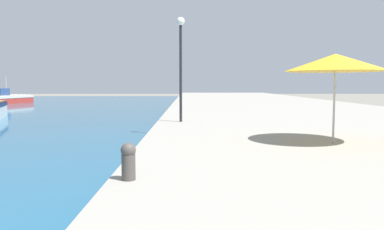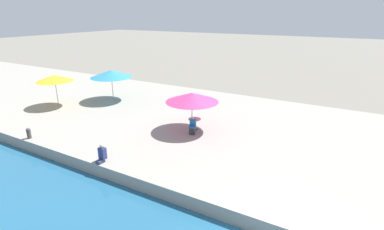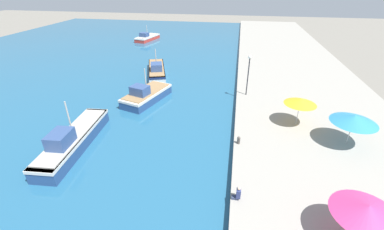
{
  "view_description": "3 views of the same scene",
  "coord_description": "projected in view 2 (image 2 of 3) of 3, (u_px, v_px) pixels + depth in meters",
  "views": [
    {
      "loc": [
        1.41,
        8.58,
        2.35
      ],
      "look_at": [
        1.5,
        18.97,
        1.49
      ],
      "focal_mm": 35.0,
      "sensor_mm": 36.0,
      "label": 1
    },
    {
      "loc": [
        -9.06,
        -1.69,
        7.85
      ],
      "look_at": [
        6.4,
        7.21,
        1.69
      ],
      "focal_mm": 28.0,
      "sensor_mm": 36.0,
      "label": 2
    },
    {
      "loc": [
        -0.34,
        -2.68,
        12.64
      ],
      "look_at": [
        -4.0,
        18.0,
        1.29
      ],
      "focal_mm": 24.0,
      "sensor_mm": 36.0,
      "label": 3
    }
  ],
  "objects": [
    {
      "name": "cafe_umbrella_striped",
      "position": [
        55.0,
        78.0,
        23.35
      ],
      "size": [
        2.8,
        2.8,
        2.51
      ],
      "color": "#B7B7B7",
      "rests_on": "quay_promenade"
    },
    {
      "name": "person_at_quay",
      "position": [
        102.0,
        154.0,
        14.97
      ],
      "size": [
        0.52,
        0.36,
        0.96
      ],
      "color": "#333D5B",
      "rests_on": "quay_promenade"
    },
    {
      "name": "cafe_chair_left",
      "position": [
        192.0,
        129.0,
        18.43
      ],
      "size": [
        0.53,
        0.51,
        0.91
      ],
      "rotation": [
        0.0,
        0.0,
        1.89
      ],
      "color": "#2D2D33",
      "rests_on": "quay_promenade"
    },
    {
      "name": "cafe_umbrella_white",
      "position": [
        111.0,
        74.0,
        24.95
      ],
      "size": [
        3.45,
        3.45,
        2.58
      ],
      "color": "#B7B7B7",
      "rests_on": "quay_promenade"
    },
    {
      "name": "cafe_table",
      "position": [
        195.0,
        122.0,
        19.04
      ],
      "size": [
        0.8,
        0.8,
        0.74
      ],
      "color": "#333338",
      "rests_on": "quay_promenade"
    },
    {
      "name": "cafe_umbrella_pink",
      "position": [
        192.0,
        97.0,
        18.49
      ],
      "size": [
        3.31,
        3.31,
        2.45
      ],
      "color": "#B7B7B7",
      "rests_on": "quay_promenade"
    },
    {
      "name": "mooring_bollard",
      "position": [
        29.0,
        133.0,
        17.79
      ],
      "size": [
        0.26,
        0.26,
        0.65
      ],
      "color": "#4C4742",
      "rests_on": "quay_promenade"
    }
  ]
}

